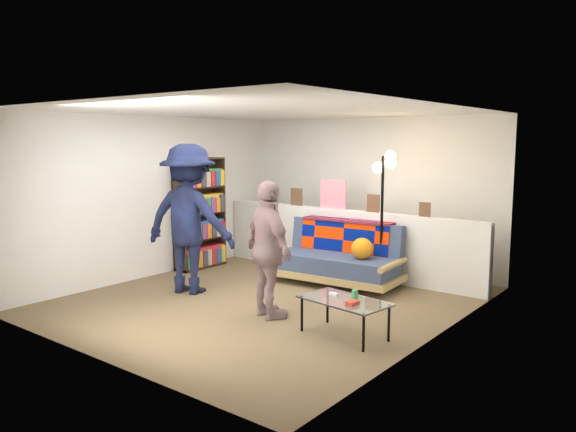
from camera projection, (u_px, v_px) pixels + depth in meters
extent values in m
plane|color=brown|center=(269.00, 300.00, 7.22)|extent=(5.00, 5.00, 0.00)
cube|color=silver|center=(368.00, 193.00, 9.01)|extent=(4.50, 0.10, 2.40)
cube|color=silver|center=(154.00, 197.00, 8.43)|extent=(0.10, 5.00, 2.40)
cube|color=silver|center=(439.00, 224.00, 5.69)|extent=(0.10, 5.00, 2.40)
cube|color=white|center=(268.00, 111.00, 6.90)|extent=(4.50, 5.00, 0.10)
cube|color=silver|center=(344.00, 242.00, 8.56)|extent=(4.45, 0.15, 1.00)
cube|color=brown|center=(268.00, 196.00, 9.38)|extent=(0.18, 0.02, 0.22)
cube|color=brown|center=(297.00, 197.00, 9.01)|extent=(0.22, 0.02, 0.28)
cube|color=white|center=(333.00, 194.00, 8.57)|extent=(0.45, 0.02, 0.45)
cube|color=brown|center=(373.00, 203.00, 8.16)|extent=(0.20, 0.02, 0.26)
cube|color=brown|center=(425.00, 210.00, 7.67)|extent=(0.16, 0.02, 0.20)
cube|color=tan|center=(335.00, 274.00, 8.00)|extent=(1.91, 0.96, 0.10)
cube|color=#364562|center=(334.00, 263.00, 7.93)|extent=(1.80, 0.81, 0.23)
cube|color=#364562|center=(346.00, 239.00, 8.20)|extent=(1.77, 0.36, 0.55)
cylinder|color=tan|center=(284.00, 251.00, 8.45)|extent=(0.15, 0.83, 0.09)
cylinder|color=tan|center=(393.00, 265.00, 7.48)|extent=(0.15, 0.83, 0.09)
cube|color=navy|center=(344.00, 240.00, 8.13)|extent=(1.42, 0.20, 0.51)
cube|color=navy|center=(348.00, 221.00, 8.20)|extent=(1.43, 0.35, 0.03)
sphere|color=orange|center=(362.00, 248.00, 7.66)|extent=(0.29, 0.29, 0.29)
cube|color=black|center=(194.00, 213.00, 9.05)|extent=(0.02, 0.88, 1.77)
cube|color=black|center=(179.00, 216.00, 8.63)|extent=(0.29, 0.02, 1.77)
cube|color=black|center=(219.00, 211.00, 9.31)|extent=(0.29, 0.02, 1.77)
cube|color=black|center=(199.00, 159.00, 8.85)|extent=(0.29, 0.88, 0.02)
cube|color=black|center=(201.00, 266.00, 9.08)|extent=(0.29, 0.88, 0.04)
cube|color=black|center=(200.00, 239.00, 9.02)|extent=(0.29, 0.84, 0.02)
cube|color=black|center=(200.00, 213.00, 8.97)|extent=(0.29, 0.84, 0.02)
cube|color=black|center=(199.00, 188.00, 8.91)|extent=(0.29, 0.84, 0.02)
cube|color=red|center=(201.00, 256.00, 9.05)|extent=(0.22, 0.82, 0.29)
cube|color=#285EB0|center=(201.00, 229.00, 8.99)|extent=(0.22, 0.82, 0.27)
cube|color=gold|center=(200.00, 204.00, 8.94)|extent=(0.22, 0.82, 0.29)
cube|color=#349051|center=(200.00, 178.00, 8.88)|extent=(0.22, 0.82, 0.27)
cylinder|color=black|center=(302.00, 314.00, 6.02)|extent=(0.03, 0.03, 0.37)
cylinder|color=black|center=(363.00, 333.00, 5.42)|extent=(0.03, 0.03, 0.37)
cylinder|color=black|center=(328.00, 306.00, 6.30)|extent=(0.03, 0.03, 0.37)
cylinder|color=black|center=(389.00, 324.00, 5.70)|extent=(0.03, 0.03, 0.37)
cube|color=silver|center=(344.00, 301.00, 5.83)|extent=(1.00, 0.64, 0.02)
cube|color=silver|center=(334.00, 294.00, 6.00)|extent=(0.12, 0.06, 0.03)
cube|color=#C33B22|center=(352.00, 303.00, 5.66)|extent=(0.11, 0.14, 0.04)
cylinder|color=#3F9756|center=(355.00, 294.00, 5.87)|extent=(0.07, 0.07, 0.09)
cylinder|color=black|center=(380.00, 285.00, 7.89)|extent=(0.30, 0.30, 0.03)
cylinder|color=black|center=(382.00, 222.00, 7.77)|extent=(0.05, 0.05, 1.83)
sphere|color=#FFC672|center=(378.00, 168.00, 7.80)|extent=(0.15, 0.15, 0.15)
sphere|color=#FFC672|center=(390.00, 163.00, 7.53)|extent=(0.15, 0.15, 0.15)
sphere|color=#FFC672|center=(390.00, 156.00, 7.72)|extent=(0.15, 0.15, 0.15)
imported|color=black|center=(189.00, 219.00, 7.49)|extent=(1.44, 1.06, 2.00)
imported|color=#C17D83|center=(269.00, 250.00, 6.41)|extent=(1.01, 0.72, 1.59)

